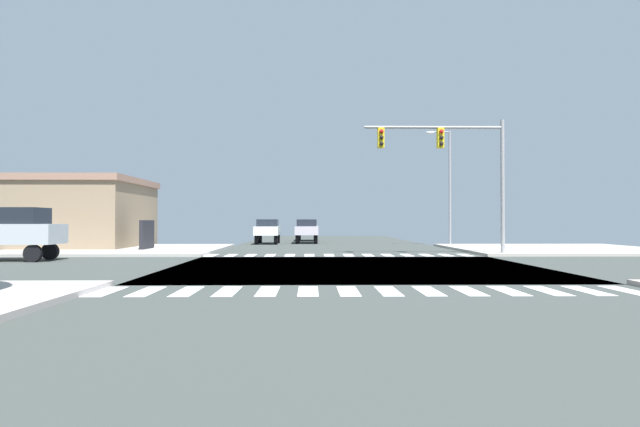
{
  "coord_description": "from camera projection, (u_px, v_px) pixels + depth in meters",
  "views": [
    {
      "loc": [
        -1.69,
        -21.15,
        1.74
      ],
      "look_at": [
        -1.25,
        4.82,
        2.1
      ],
      "focal_mm": 31.25,
      "sensor_mm": 36.0,
      "label": 1
    }
  ],
  "objects": [
    {
      "name": "sedan_queued_3",
      "position": [
        307.0,
        229.0,
        44.11
      ],
      "size": [
        1.8,
        4.3,
        1.88
      ],
      "rotation": [
        0.0,
        0.0,
        3.14
      ],
      "color": "black",
      "rests_on": "ground"
    },
    {
      "name": "ground",
      "position": [
        355.0,
        268.0,
        21.15
      ],
      "size": [
        90.0,
        90.0,
        0.05
      ],
      "color": "#373D3A"
    },
    {
      "name": "street_lamp",
      "position": [
        446.0,
        177.0,
        39.44
      ],
      "size": [
        1.78,
        0.32,
        8.18
      ],
      "color": "gray",
      "rests_on": "ground"
    },
    {
      "name": "crosswalk_near",
      "position": [
        368.0,
        291.0,
        13.85
      ],
      "size": [
        13.5,
        2.0,
        0.01
      ],
      "color": "silver",
      "rests_on": "ground"
    },
    {
      "name": "traffic_signal_mast",
      "position": [
        450.0,
        155.0,
        28.31
      ],
      "size": [
        7.17,
        0.55,
        6.93
      ],
      "color": "gray",
      "rests_on": "ground"
    },
    {
      "name": "sidewalk_corner_ne",
      "position": [
        555.0,
        249.0,
        33.37
      ],
      "size": [
        12.0,
        12.0,
        0.14
      ],
      "color": "#A09B91",
      "rests_on": "ground"
    },
    {
      "name": "suv_farside_1",
      "position": [
        6.0,
        229.0,
        24.41
      ],
      "size": [
        4.6,
        1.96,
        2.34
      ],
      "rotation": [
        0.0,
        0.0,
        4.71
      ],
      "color": "black",
      "rests_on": "ground"
    },
    {
      "name": "sedan_crossing_2",
      "position": [
        268.0,
        229.0,
        42.88
      ],
      "size": [
        1.8,
        4.3,
        1.88
      ],
      "rotation": [
        0.0,
        0.0,
        3.14
      ],
      "color": "black",
      "rests_on": "ground"
    },
    {
      "name": "bank_building",
      "position": [
        36.0,
        213.0,
        35.59
      ],
      "size": [
        14.93,
        8.99,
        4.47
      ],
      "color": "#8A745A",
      "rests_on": "ground"
    },
    {
      "name": "sidewalk_corner_nw",
      "position": [
        120.0,
        249.0,
        32.93
      ],
      "size": [
        12.0,
        12.0,
        0.14
      ],
      "color": "#9D9C95",
      "rests_on": "ground"
    },
    {
      "name": "sedan_nearside_1",
      "position": [
        307.0,
        228.0,
        49.56
      ],
      "size": [
        1.8,
        4.3,
        1.88
      ],
      "rotation": [
        0.0,
        0.0,
        3.14
      ],
      "color": "black",
      "rests_on": "ground"
    },
    {
      "name": "crosswalk_far",
      "position": [
        339.0,
        255.0,
        28.44
      ],
      "size": [
        13.5,
        2.0,
        0.01
      ],
      "color": "silver",
      "rests_on": "ground"
    }
  ]
}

